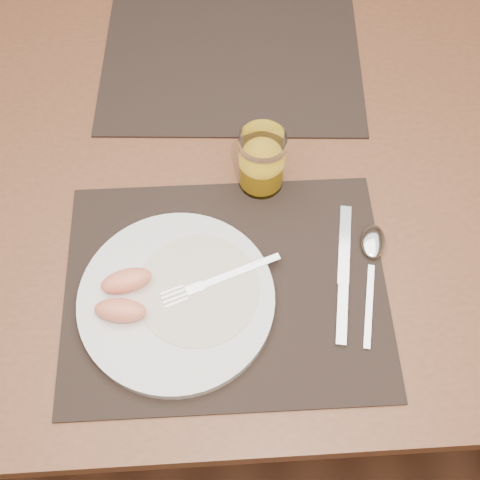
% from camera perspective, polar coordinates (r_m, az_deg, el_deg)
% --- Properties ---
extents(ground, '(5.00, 5.00, 0.00)m').
position_cam_1_polar(ground, '(1.63, -0.93, -8.46)').
color(ground, brown).
rests_on(ground, ground).
extents(table, '(1.40, 0.90, 0.75)m').
position_cam_1_polar(table, '(1.03, -1.45, 4.70)').
color(table, brown).
rests_on(table, ground).
extents(placemat_near, '(0.45, 0.35, 0.00)m').
position_cam_1_polar(placemat_near, '(0.85, -1.36, -4.54)').
color(placemat_near, black).
rests_on(placemat_near, table).
extents(placemat_far, '(0.47, 0.38, 0.00)m').
position_cam_1_polar(placemat_far, '(1.10, -0.80, 16.78)').
color(placemat_far, black).
rests_on(placemat_far, table).
extents(plate, '(0.27, 0.27, 0.02)m').
position_cam_1_polar(plate, '(0.83, -6.04, -5.64)').
color(plate, white).
rests_on(plate, placemat_near).
extents(plate_dressing, '(0.17, 0.17, 0.00)m').
position_cam_1_polar(plate_dressing, '(0.83, -4.02, -4.67)').
color(plate_dressing, white).
rests_on(plate_dressing, plate).
extents(fork, '(0.17, 0.07, 0.00)m').
position_cam_1_polar(fork, '(0.83, -2.76, -4.03)').
color(fork, silver).
rests_on(fork, plate).
extents(knife, '(0.05, 0.22, 0.01)m').
position_cam_1_polar(knife, '(0.86, 9.75, -4.13)').
color(knife, silver).
rests_on(knife, placemat_near).
extents(spoon, '(0.06, 0.19, 0.01)m').
position_cam_1_polar(spoon, '(0.88, 12.45, -0.99)').
color(spoon, silver).
rests_on(spoon, placemat_near).
extents(juice_glass, '(0.07, 0.07, 0.10)m').
position_cam_1_polar(juice_glass, '(0.90, 2.06, 7.29)').
color(juice_glass, white).
rests_on(juice_glass, placemat_near).
extents(grapefruit_wedges, '(0.08, 0.09, 0.03)m').
position_cam_1_polar(grapefruit_wedges, '(0.82, -11.00, -5.17)').
color(grapefruit_wedges, '#FF9068').
rests_on(grapefruit_wedges, plate).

